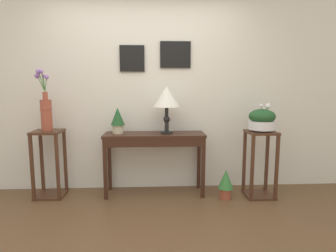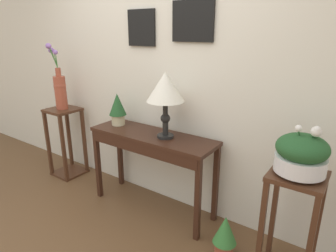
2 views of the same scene
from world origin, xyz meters
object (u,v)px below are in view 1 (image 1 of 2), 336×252
at_px(planter_bowl_wide_right, 262,119).
at_px(potted_plant_floor, 226,183).
at_px(table_lamp, 167,98).
at_px(potted_plant_on_console, 118,119).
at_px(flower_vase_tall_left, 46,110).
at_px(pedestal_stand_left, 49,164).
at_px(console_table, 154,143).
at_px(pedestal_stand_right, 260,164).

height_order(planter_bowl_wide_right, potted_plant_floor, planter_bowl_wide_right).
relative_size(table_lamp, potted_plant_on_console, 1.81).
bearing_deg(flower_vase_tall_left, pedestal_stand_left, 49.45).
height_order(console_table, potted_plant_floor, console_table).
xyz_separation_m(table_lamp, pedestal_stand_left, (-1.47, -0.02, -0.81)).
distance_m(table_lamp, pedestal_stand_right, 1.43).
bearing_deg(potted_plant_floor, potted_plant_on_console, 169.75).
distance_m(potted_plant_on_console, potted_plant_floor, 1.56).
xyz_separation_m(potted_plant_on_console, flower_vase_tall_left, (-0.86, -0.05, 0.13)).
relative_size(potted_plant_on_console, potted_plant_floor, 0.89).
bearing_deg(pedestal_stand_left, pedestal_stand_right, -2.97).
distance_m(pedestal_stand_right, potted_plant_floor, 0.49).
height_order(pedestal_stand_left, planter_bowl_wide_right, planter_bowl_wide_right).
distance_m(table_lamp, potted_plant_on_console, 0.67).
height_order(console_table, pedestal_stand_left, pedestal_stand_left).
relative_size(flower_vase_tall_left, planter_bowl_wide_right, 2.16).
height_order(table_lamp, potted_plant_floor, table_lamp).
bearing_deg(planter_bowl_wide_right, pedestal_stand_left, 177.02).
xyz_separation_m(table_lamp, pedestal_stand_right, (1.16, -0.16, -0.82)).
height_order(potted_plant_on_console, pedestal_stand_right, potted_plant_on_console).
distance_m(potted_plant_on_console, pedestal_stand_left, 1.02).
xyz_separation_m(potted_plant_on_console, pedestal_stand_right, (1.77, -0.18, -0.55)).
bearing_deg(potted_plant_on_console, flower_vase_tall_left, -176.64).
relative_size(potted_plant_on_console, pedestal_stand_left, 0.39).
bearing_deg(pedestal_stand_left, potted_plant_on_console, 3.19).
bearing_deg(flower_vase_tall_left, potted_plant_floor, -4.97).
bearing_deg(table_lamp, flower_vase_tall_left, -179.13).
height_order(flower_vase_tall_left, pedestal_stand_right, flower_vase_tall_left).
xyz_separation_m(flower_vase_tall_left, planter_bowl_wide_right, (2.63, -0.13, -0.12)).
bearing_deg(console_table, flower_vase_tall_left, 179.95).
relative_size(pedestal_stand_left, potted_plant_floor, 2.31).
distance_m(table_lamp, potted_plant_floor, 1.27).
relative_size(pedestal_stand_right, potted_plant_floor, 2.29).
distance_m(console_table, flower_vase_tall_left, 1.38).
height_order(pedestal_stand_left, potted_plant_floor, pedestal_stand_left).
bearing_deg(potted_plant_floor, pedestal_stand_right, 7.30).
xyz_separation_m(pedestal_stand_left, pedestal_stand_right, (2.63, -0.14, -0.00)).
height_order(potted_plant_on_console, flower_vase_tall_left, flower_vase_tall_left).
xyz_separation_m(pedestal_stand_right, potted_plant_floor, (-0.44, -0.06, -0.22)).
bearing_deg(table_lamp, pedestal_stand_right, -7.68).
relative_size(table_lamp, planter_bowl_wide_right, 1.72).
height_order(flower_vase_tall_left, planter_bowl_wide_right, flower_vase_tall_left).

